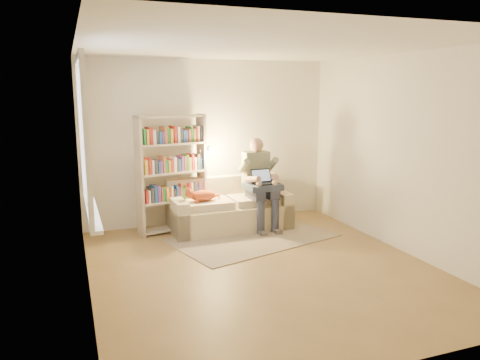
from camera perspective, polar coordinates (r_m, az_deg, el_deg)
name	(u,v)px	position (r m, az deg, el deg)	size (l,w,h in m)	color
floor	(262,268)	(5.78, 2.76, -10.66)	(4.50, 4.50, 0.00)	brown
ceiling	(265,46)	(5.40, 3.02, 15.95)	(4.00, 4.50, 0.02)	white
wall_left	(83,172)	(5.01, -18.64, 0.88)	(0.02, 4.50, 2.60)	silver
wall_right	(404,154)	(6.49, 19.38, 2.98)	(0.02, 4.50, 2.60)	silver
wall_back	(209,142)	(7.55, -3.86, 4.60)	(4.00, 0.02, 2.60)	silver
wall_front	(386,206)	(3.52, 17.41, -3.10)	(4.00, 0.02, 2.60)	silver
window	(87,162)	(5.20, -18.18, 2.08)	(0.12, 1.52, 1.69)	white
sofa	(229,210)	(7.30, -1.38, -3.72)	(1.85, 0.86, 0.78)	#C7B78D
person	(259,179)	(7.22, 2.35, 0.14)	(0.41, 0.65, 1.40)	gray
cat	(203,195)	(6.98, -4.48, -1.85)	(0.58, 0.21, 0.21)	#DB5B2A
blanket	(263,187)	(7.11, 2.79, -0.80)	(0.51, 0.42, 0.09)	#263043
laptop	(262,180)	(7.10, 2.76, 0.01)	(0.32, 0.29, 0.25)	black
bookshelf	(172,168)	(7.09, -8.31, 1.49)	(1.21, 0.48, 1.77)	#BCA98E
rug	(253,238)	(6.88, 1.63, -7.05)	(2.30, 1.36, 0.01)	gray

